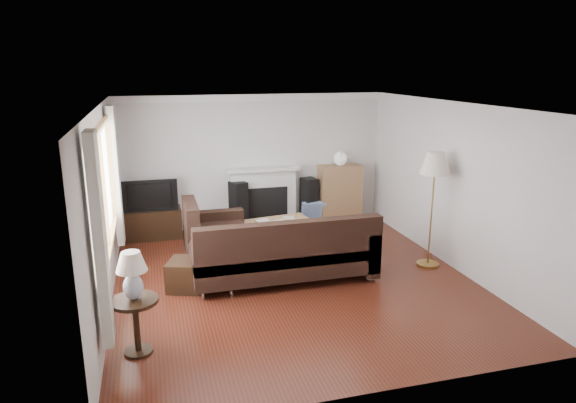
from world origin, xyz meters
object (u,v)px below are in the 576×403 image
object	(u,v)px
tv_stand	(151,224)
coffee_table	(278,233)
side_table	(137,326)
sectional_sofa	(283,249)
bookshelf	(339,194)
floor_lamp	(432,210)

from	to	relation	value
tv_stand	coffee_table	xyz separation A→B (m)	(2.09, -0.98, -0.04)
coffee_table	side_table	world-z (taller)	side_table
sectional_sofa	side_table	world-z (taller)	sectional_sofa
bookshelf	sectional_sofa	bearing A→B (deg)	-126.23
bookshelf	floor_lamp	size ratio (longest dim) A/B	0.64
coffee_table	side_table	xyz separation A→B (m)	(-2.30, -2.93, 0.09)
tv_stand	side_table	xyz separation A→B (m)	(-0.21, -3.90, 0.05)
bookshelf	side_table	distance (m)	5.49
side_table	coffee_table	bearing A→B (deg)	51.86
coffee_table	floor_lamp	distance (m)	2.61
sectional_sofa	side_table	distance (m)	2.52
sectional_sofa	coffee_table	world-z (taller)	sectional_sofa
tv_stand	coffee_table	size ratio (longest dim) A/B	0.93
tv_stand	floor_lamp	xyz separation A→B (m)	(4.12, -2.48, 0.62)
tv_stand	bookshelf	world-z (taller)	bookshelf
bookshelf	tv_stand	bearing A→B (deg)	-179.34
sectional_sofa	coffee_table	distance (m)	1.47
bookshelf	sectional_sofa	size ratio (longest dim) A/B	0.40
floor_lamp	side_table	bearing A→B (deg)	-161.75
coffee_table	side_table	distance (m)	3.72
sectional_sofa	floor_lamp	bearing A→B (deg)	-1.94
tv_stand	floor_lamp	world-z (taller)	floor_lamp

